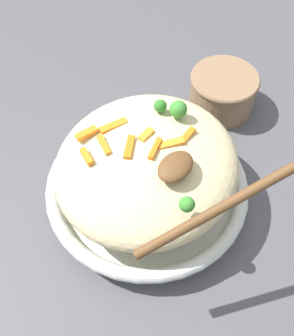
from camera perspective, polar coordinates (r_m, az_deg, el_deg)
name	(u,v)px	position (r m, az deg, el deg)	size (l,w,h in m)	color
ground_plane	(147,197)	(0.66, 0.00, -4.16)	(2.40, 2.40, 0.00)	#4C4C51
serving_bowl	(147,189)	(0.64, 0.00, -2.95)	(0.32, 0.32, 0.05)	silver
pasta_mound	(147,165)	(0.59, 0.00, 0.43)	(0.28, 0.26, 0.10)	beige
carrot_piece_0	(87,156)	(0.55, -8.56, 1.64)	(0.03, 0.01, 0.01)	orange
carrot_piece_1	(187,136)	(0.57, 5.70, 4.52)	(0.03, 0.01, 0.01)	orange
carrot_piece_2	(171,143)	(0.55, 3.44, 3.49)	(0.04, 0.01, 0.01)	orange
carrot_piece_3	(157,147)	(0.55, 1.37, 2.95)	(0.04, 0.01, 0.01)	orange
carrot_piece_4	(146,135)	(0.56, -0.13, 4.73)	(0.03, 0.01, 0.01)	orange
carrot_piece_5	(87,133)	(0.57, -8.55, 4.90)	(0.03, 0.01, 0.01)	orange
carrot_piece_6	(111,128)	(0.58, -5.09, 5.71)	(0.04, 0.01, 0.01)	orange
carrot_piece_7	(104,145)	(0.56, -6.12, 3.27)	(0.04, 0.01, 0.01)	orange
carrot_piece_8	(129,147)	(0.55, -2.52, 2.94)	(0.04, 0.01, 0.01)	orange
broccoli_floret_0	(187,205)	(0.49, 5.68, -5.18)	(0.02, 0.02, 0.02)	#377928
broccoli_floret_1	(180,111)	(0.58, 4.72, 8.11)	(0.03, 0.03, 0.03)	#377928
broccoli_floret_2	(160,106)	(0.59, 1.90, 8.75)	(0.02, 0.02, 0.02)	#296820
broccoli_floret_3	(170,172)	(0.52, 3.28, -0.52)	(0.02, 0.02, 0.02)	#377928
serving_spoon	(190,184)	(0.49, 6.08, -2.22)	(0.17, 0.15, 0.08)	brown
companion_bowl	(223,91)	(0.77, 10.69, 10.74)	(0.13, 0.13, 0.08)	#8C6B4C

